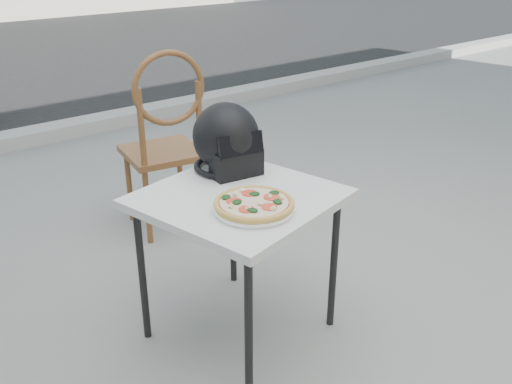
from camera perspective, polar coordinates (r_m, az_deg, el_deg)
ground at (r=3.09m, az=1.47°, el=-8.68°), size 80.00×80.00×0.00m
curb at (r=5.49m, az=-19.29°, el=5.77°), size 30.00×0.25×0.12m
cafe_table_main at (r=2.40m, az=-1.74°, el=-1.60°), size 0.87×0.87×0.69m
plate at (r=2.23m, az=-0.19°, el=-1.69°), size 0.33×0.33×0.02m
pizza at (r=2.22m, az=-0.20°, el=-1.15°), size 0.41×0.41×0.04m
helmet at (r=2.58m, az=-2.90°, el=5.11°), size 0.35×0.36×0.31m
cafe_chair_main at (r=3.37m, az=-9.04°, el=5.77°), size 0.50×0.50×1.13m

